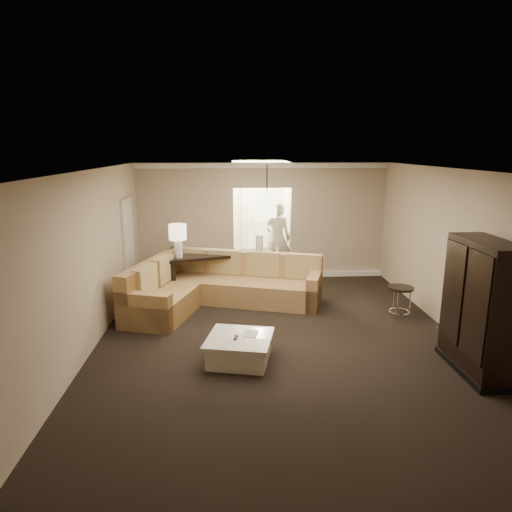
{
  "coord_description": "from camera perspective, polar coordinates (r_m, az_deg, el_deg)",
  "views": [
    {
      "loc": [
        -0.81,
        -6.93,
        3.13
      ],
      "look_at": [
        -0.32,
        1.2,
        1.2
      ],
      "focal_mm": 32.0,
      "sensor_mm": 36.0,
      "label": 1
    }
  ],
  "objects": [
    {
      "name": "ground",
      "position": [
        7.65,
        2.99,
        -10.84
      ],
      "size": [
        8.0,
        8.0,
        0.0
      ],
      "primitive_type": "plane",
      "color": "black",
      "rests_on": "ground"
    },
    {
      "name": "wall_back",
      "position": [
        11.1,
        0.79,
        4.37
      ],
      "size": [
        6.0,
        0.04,
        2.8
      ],
      "primitive_type": "cube",
      "color": "#BAA98C",
      "rests_on": "ground"
    },
    {
      "name": "wall_front",
      "position": [
        3.5,
        10.86,
        -16.56
      ],
      "size": [
        6.0,
        0.04,
        2.8
      ],
      "primitive_type": "cube",
      "color": "#BAA98C",
      "rests_on": "ground"
    },
    {
      "name": "wall_left",
      "position": [
        7.47,
        -20.39,
        -0.9
      ],
      "size": [
        0.04,
        8.0,
        2.8
      ],
      "primitive_type": "cube",
      "color": "#BAA98C",
      "rests_on": "ground"
    },
    {
      "name": "wall_right",
      "position": [
        8.09,
        24.73,
        -0.24
      ],
      "size": [
        0.04,
        8.0,
        2.8
      ],
      "primitive_type": "cube",
      "color": "#BAA98C",
      "rests_on": "ground"
    },
    {
      "name": "ceiling",
      "position": [
        6.99,
        3.28,
        10.61
      ],
      "size": [
        6.0,
        8.0,
        0.02
      ],
      "primitive_type": "cube",
      "color": "white",
      "rests_on": "wall_back"
    },
    {
      "name": "crown_molding",
      "position": [
        10.92,
        0.83,
        11.24
      ],
      "size": [
        6.0,
        0.1,
        0.12
      ],
      "primitive_type": "cube",
      "color": "white",
      "rests_on": "wall_back"
    },
    {
      "name": "baseboard",
      "position": [
        11.33,
        0.79,
        -2.38
      ],
      "size": [
        6.0,
        0.1,
        0.12
      ],
      "primitive_type": "cube",
      "color": "white",
      "rests_on": "ground"
    },
    {
      "name": "side_door",
      "position": [
        10.18,
        -15.61,
        1.06
      ],
      "size": [
        0.05,
        0.9,
        2.1
      ],
      "primitive_type": "cube",
      "color": "silver",
      "rests_on": "ground"
    },
    {
      "name": "foyer",
      "position": [
        12.43,
        0.34,
        4.88
      ],
      "size": [
        1.44,
        2.02,
        2.8
      ],
      "color": "beige",
      "rests_on": "ground"
    },
    {
      "name": "sectional_sofa",
      "position": [
        9.31,
        -5.11,
        -3.75
      ],
      "size": [
        3.96,
        2.86,
        1.01
      ],
      "rotation": [
        0.0,
        0.0,
        -0.3
      ],
      "color": "brown",
      "rests_on": "ground"
    },
    {
      "name": "coffee_table",
      "position": [
        6.99,
        -2.06,
        -11.47
      ],
      "size": [
        1.13,
        1.13,
        0.4
      ],
      "rotation": [
        0.0,
        0.0,
        -0.21
      ],
      "color": "white",
      "rests_on": "ground"
    },
    {
      "name": "console_table",
      "position": [
        9.97,
        -4.45,
        -1.76
      ],
      "size": [
        2.4,
        1.21,
        0.91
      ],
      "rotation": [
        0.0,
        0.0,
        0.3
      ],
      "color": "black",
      "rests_on": "ground"
    },
    {
      "name": "armoire",
      "position": [
        7.14,
        26.29,
        -6.13
      ],
      "size": [
        0.57,
        1.33,
        1.92
      ],
      "color": "black",
      "rests_on": "ground"
    },
    {
      "name": "drink_table",
      "position": [
        9.04,
        17.61,
        -4.72
      ],
      "size": [
        0.48,
        0.48,
        0.59
      ],
      "rotation": [
        0.0,
        0.0,
        -0.14
      ],
      "color": "black",
      "rests_on": "ground"
    },
    {
      "name": "table_lamp_left",
      "position": [
        9.58,
        -9.76,
        2.56
      ],
      "size": [
        0.36,
        0.36,
        0.69
      ],
      "color": "white",
      "rests_on": "console_table"
    },
    {
      "name": "table_lamp_right",
      "position": [
        10.07,
        0.43,
        3.28
      ],
      "size": [
        0.36,
        0.36,
        0.69
      ],
      "color": "white",
      "rests_on": "console_table"
    },
    {
      "name": "pendant_light",
      "position": [
        9.74,
        1.37,
        6.39
      ],
      "size": [
        0.38,
        0.38,
        1.09
      ],
      "color": "black",
      "rests_on": "ceiling"
    },
    {
      "name": "person",
      "position": [
        11.49,
        2.66,
        2.67
      ],
      "size": [
        0.74,
        0.51,
        2.01
      ],
      "primitive_type": "imported",
      "rotation": [
        0.0,
        0.0,
        3.1
      ],
      "color": "beige",
      "rests_on": "ground"
    }
  ]
}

